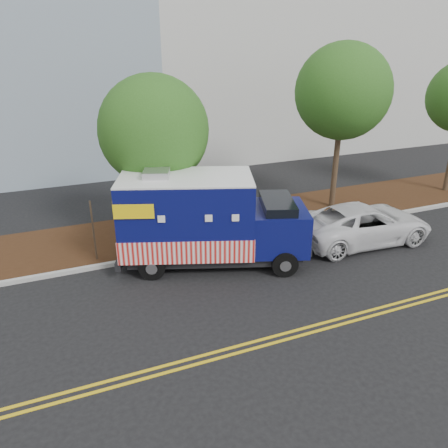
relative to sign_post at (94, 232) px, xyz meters
name	(u,v)px	position (x,y,z in m)	size (l,w,h in m)	color
ground	(204,268)	(3.49, -1.89, -1.20)	(120.00, 120.00, 0.00)	black
curb	(192,250)	(3.49, -0.49, -1.12)	(120.00, 0.18, 0.15)	#9E9E99
mulch_strip	(176,230)	(3.49, 1.61, -1.12)	(120.00, 4.00, 0.15)	black
centerline_near	(260,340)	(3.49, -6.34, -1.19)	(120.00, 0.10, 0.01)	gold
centerline_far	(264,345)	(3.49, -6.59, -1.19)	(120.00, 0.10, 0.01)	gold
tree_b	(154,131)	(2.70, 1.19, 3.22)	(4.14, 4.14, 6.50)	#38281C
tree_c	(343,92)	(11.20, 1.34, 4.26)	(4.18, 4.18, 7.57)	#38281C
sign_post	(94,232)	(0.00, 0.00, 0.00)	(0.06, 0.06, 2.40)	#473828
food_truck	(204,222)	(3.64, -1.50, 0.39)	(7.07, 4.50, 3.52)	black
white_car	(363,223)	(10.17, -2.20, -0.43)	(2.57, 5.57, 1.55)	silver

